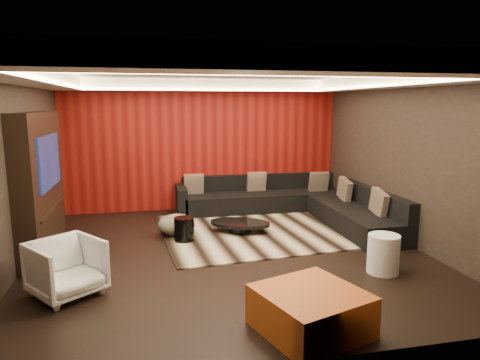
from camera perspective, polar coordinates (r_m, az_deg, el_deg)
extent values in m
cube|color=black|center=(6.87, -1.41, -9.71)|extent=(6.00, 6.00, 0.02)
cube|color=silver|center=(6.48, -1.52, 14.47)|extent=(6.00, 6.00, 0.02)
cube|color=black|center=(9.48, -4.87, 4.53)|extent=(6.00, 0.02, 2.80)
cube|color=black|center=(6.66, -27.81, 1.02)|extent=(0.02, 6.00, 2.80)
cube|color=black|center=(7.67, 21.24, 2.55)|extent=(0.02, 6.00, 2.80)
cube|color=#6B0C0A|center=(9.44, -4.83, 4.50)|extent=(5.98, 0.05, 2.78)
cube|color=silver|center=(9.13, -4.73, 12.42)|extent=(6.00, 0.60, 0.22)
cube|color=silver|center=(3.86, 6.22, 15.58)|extent=(6.00, 0.60, 0.22)
cube|color=silver|center=(6.53, -26.09, 12.37)|extent=(0.60, 4.80, 0.22)
cube|color=silver|center=(7.46, 19.84, 12.39)|extent=(0.60, 4.80, 0.22)
cube|color=#FFD899|center=(8.79, -4.43, 11.93)|extent=(4.80, 0.08, 0.04)
cube|color=#FFD899|center=(4.17, 4.69, 13.95)|extent=(4.80, 0.08, 0.04)
cube|color=#FFD899|center=(6.46, -23.04, 11.83)|extent=(0.08, 4.80, 0.04)
cube|color=#FFD899|center=(7.28, 17.48, 11.88)|extent=(0.08, 4.80, 0.04)
cube|color=black|center=(7.24, -25.16, -0.54)|extent=(0.30, 2.00, 2.20)
cube|color=black|center=(7.16, -24.12, 2.26)|extent=(0.04, 1.30, 0.80)
cube|color=black|center=(7.29, -23.69, -3.58)|extent=(0.04, 1.60, 0.04)
cube|color=#C0B18C|center=(8.09, 4.12, -6.48)|extent=(4.25, 3.34, 0.02)
cylinder|color=black|center=(7.83, -0.01, -6.24)|extent=(1.45, 1.45, 0.18)
cylinder|color=black|center=(7.38, -7.47, -6.50)|extent=(0.45, 0.45, 0.40)
ellipsoid|color=#BEB993|center=(7.72, -8.43, -5.90)|extent=(0.71, 0.71, 0.36)
cylinder|color=white|center=(6.32, 18.57, -9.32)|extent=(0.55, 0.55, 0.54)
cube|color=#AC5216|center=(4.66, 9.39, -16.85)|extent=(1.24, 1.24, 0.44)
imported|color=silver|center=(5.71, -22.13, -10.83)|extent=(1.06, 1.06, 0.70)
cube|color=black|center=(9.47, 3.14, -2.82)|extent=(3.50, 0.90, 0.40)
cube|color=black|center=(9.72, 2.61, -0.22)|extent=(3.50, 0.20, 0.35)
cube|color=black|center=(8.34, 15.04, -4.94)|extent=(0.90, 2.60, 0.40)
cube|color=black|center=(8.42, 17.28, -2.29)|extent=(0.20, 2.60, 0.35)
cube|color=black|center=(9.15, -7.81, -2.72)|extent=(0.20, 0.90, 0.60)
cube|color=#CCB196|center=(8.84, 13.78, -1.24)|extent=(0.12, 0.50, 0.50)
cube|color=#CCB196|center=(9.49, 2.21, -0.19)|extent=(0.42, 0.20, 0.44)
cube|color=#CCB196|center=(7.86, 18.04, -2.87)|extent=(0.12, 0.50, 0.50)
cube|color=#CCB196|center=(9.62, 10.45, -0.22)|extent=(0.42, 0.20, 0.44)
cube|color=#CCB196|center=(9.24, -6.20, -0.53)|extent=(0.42, 0.20, 0.44)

